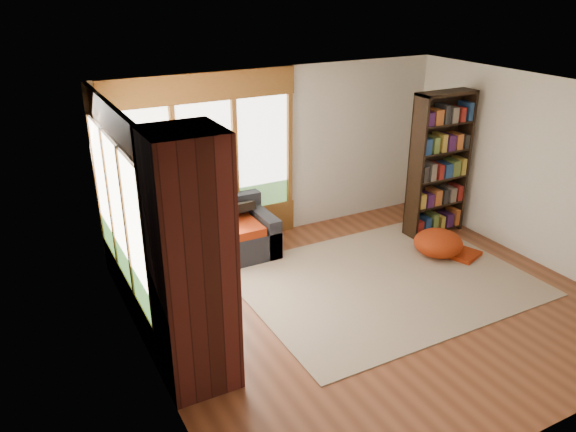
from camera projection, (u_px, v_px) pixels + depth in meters
name	position (u px, v px, depth m)	size (l,w,h in m)	color
floor	(371.00, 303.00, 7.07)	(5.50, 5.50, 0.00)	brown
ceiling	(385.00, 96.00, 6.05)	(5.50, 5.50, 0.00)	white
wall_back	(280.00, 153.00, 8.59)	(5.50, 0.04, 2.60)	silver
wall_front	(563.00, 310.00, 4.53)	(5.50, 0.04, 2.60)	silver
wall_left	(144.00, 258.00, 5.37)	(0.04, 5.00, 2.60)	silver
wall_right	(539.00, 172.00, 7.75)	(0.04, 5.00, 2.60)	silver
windows_back	(206.00, 161.00, 8.02)	(2.82, 0.10, 1.90)	brown
windows_left	(119.00, 210.00, 6.34)	(0.10, 2.62, 1.90)	brown
roller_blind	(102.00, 157.00, 6.87)	(0.03, 0.72, 0.90)	#6C875E
brick_chimney	(191.00, 265.00, 5.23)	(0.70, 0.70, 2.60)	#471914
sectional_sofa	(178.00, 260.00, 7.48)	(2.20, 2.20, 0.80)	black
area_rug	(384.00, 281.00, 7.57)	(3.73, 2.85, 0.01)	beige
bookshelf	(439.00, 165.00, 8.61)	(0.96, 0.32, 2.25)	black
pouf	(438.00, 242.00, 8.21)	(0.71, 0.71, 0.38)	#9E3212
dog_tan	(196.00, 220.00, 7.54)	(0.95, 0.87, 0.46)	brown
dog_brindle	(170.00, 247.00, 6.80)	(0.55, 0.85, 0.45)	#413621
throw_pillows	(175.00, 225.00, 7.44)	(1.98, 1.68, 0.45)	black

